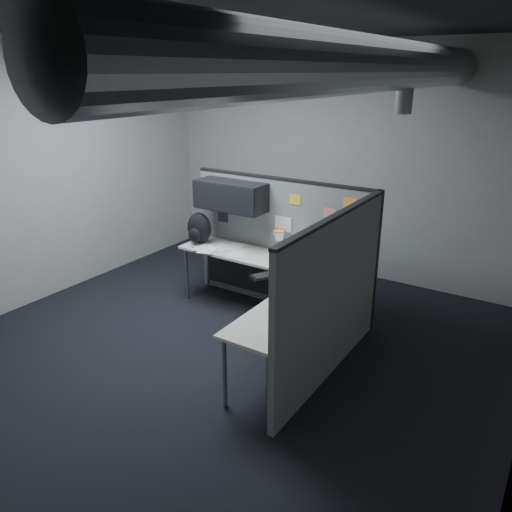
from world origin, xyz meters
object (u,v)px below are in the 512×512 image
Objects in this scene: monitor at (331,253)px; backpack at (199,229)px; keyboard at (273,275)px; desk at (272,279)px; phone at (285,309)px.

backpack is at bearing -161.47° from monitor.
keyboard is at bearing -121.65° from monitor.
keyboard is at bearing -11.02° from backpack.
backpack reaches higher than keyboard.
desk is 0.73m from monitor.
desk is at bearing 118.38° from phone.
desk is 4.54× the size of keyboard.
desk is at bearing -4.27° from backpack.
monitor is (0.61, 0.19, 0.36)m from desk.
desk is 4.18× the size of monitor.
desk is 1.08m from phone.
monitor is at bearing 17.65° from desk.
desk is at bearing -142.45° from monitor.
keyboard is 2.04× the size of phone.
phone is at bearing -23.49° from backpack.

